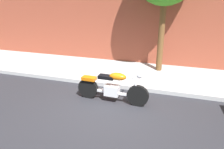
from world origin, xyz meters
TOP-DOWN VIEW (x-y plane):
  - ground_plane at (0.00, 0.00)m, footprint 60.00×60.00m
  - sidewalk at (0.00, 2.81)m, footprint 21.71×2.83m
  - motorcycle at (-0.05, 0.42)m, footprint 2.27×0.70m

SIDE VIEW (x-z plane):
  - ground_plane at x=0.00m, z-range 0.00..0.00m
  - sidewalk at x=0.00m, z-range 0.00..0.14m
  - motorcycle at x=-0.05m, z-range -0.11..1.04m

